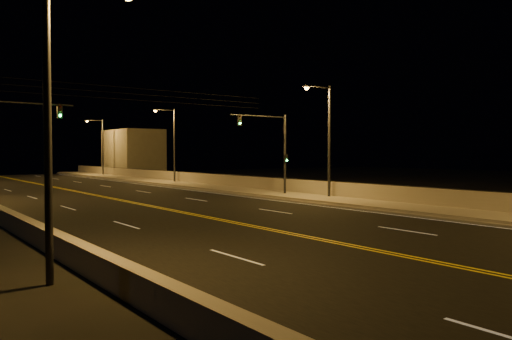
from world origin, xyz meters
TOP-DOWN VIEW (x-y plane):
  - road at (0.00, 20.00)m, footprint 18.00×120.00m
  - sidewalk at (10.80, 20.00)m, footprint 3.60×120.00m
  - curb at (8.93, 20.00)m, footprint 0.14×120.00m
  - parapet_wall at (12.45, 20.00)m, footprint 0.30×120.00m
  - jersey_barrier at (-9.03, 20.00)m, footprint 0.45×120.00m
  - distant_building_right at (16.50, 67.58)m, footprint 6.00×10.00m
  - parapet_rail at (12.45, 20.00)m, footprint 0.06×120.00m
  - lane_markings at (0.00, 19.93)m, footprint 17.32×116.00m
  - streetlight_1 at (11.49, 22.35)m, footprint 2.55×0.28m
  - streetlight_2 at (11.49, 45.59)m, footprint 2.55×0.28m
  - streetlight_3 at (11.49, 67.21)m, footprint 2.55×0.28m
  - streetlight_4 at (-9.89, 10.72)m, footprint 2.55×0.28m
  - traffic_signal_right at (10.02, 26.24)m, footprint 5.11×0.31m
  - overhead_wires at (0.00, 29.50)m, footprint 22.00×0.03m

SIDE VIEW (x-z plane):
  - road at x=0.00m, z-range 0.00..0.02m
  - lane_markings at x=0.00m, z-range 0.02..0.02m
  - curb at x=8.93m, z-range 0.00..0.15m
  - sidewalk at x=10.80m, z-range 0.00..0.30m
  - jersey_barrier at x=-9.03m, z-range 0.00..0.77m
  - parapet_wall at x=12.45m, z-range 0.30..1.30m
  - parapet_rail at x=12.45m, z-range 1.30..1.36m
  - distant_building_right at x=16.50m, z-range 0.00..6.78m
  - traffic_signal_right at x=10.02m, z-range 0.81..7.09m
  - streetlight_1 at x=11.49m, z-range 0.69..8.81m
  - streetlight_2 at x=11.49m, z-range 0.69..8.81m
  - streetlight_3 at x=11.49m, z-range 0.69..8.81m
  - streetlight_4 at x=-9.89m, z-range 0.69..8.81m
  - overhead_wires at x=0.00m, z-range 6.98..7.81m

